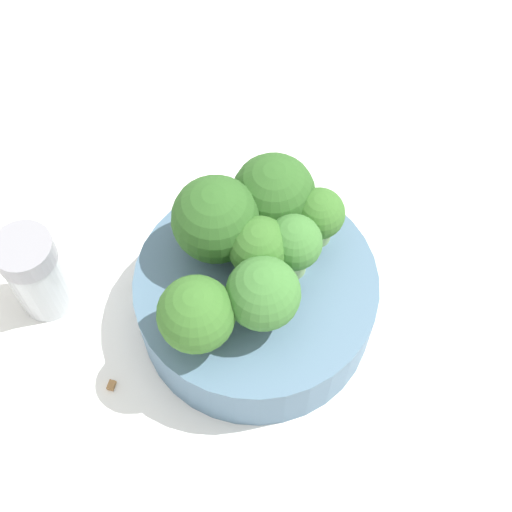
{
  "coord_description": "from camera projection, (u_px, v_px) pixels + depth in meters",
  "views": [
    {
      "loc": [
        0.21,
        0.08,
        0.47
      ],
      "look_at": [
        0.0,
        0.0,
        0.08
      ],
      "focal_mm": 50.0,
      "sensor_mm": 36.0,
      "label": 1
    }
  ],
  "objects": [
    {
      "name": "almond_crumb_1",
      "position": [
        205.0,
        215.0,
        0.56
      ],
      "size": [
        0.01,
        0.01,
        0.01
      ],
      "primitive_type": "cube",
      "rotation": [
        0.0,
        0.0,
        1.33
      ],
      "color": "tan",
      "rests_on": "ground_plane"
    },
    {
      "name": "pepper_shaker",
      "position": [
        36.0,
        273.0,
        0.49
      ],
      "size": [
        0.04,
        0.04,
        0.08
      ],
      "color": "#B2B7BC",
      "rests_on": "ground_plane"
    },
    {
      "name": "broccoli_floret_1",
      "position": [
        196.0,
        315.0,
        0.43
      ],
      "size": [
        0.05,
        0.05,
        0.06
      ],
      "color": "#84AD66",
      "rests_on": "bowl"
    },
    {
      "name": "broccoli_floret_6",
      "position": [
        253.0,
        247.0,
        0.45
      ],
      "size": [
        0.04,
        0.04,
        0.05
      ],
      "color": "#84AD66",
      "rests_on": "bowl"
    },
    {
      "name": "broccoli_floret_0",
      "position": [
        319.0,
        216.0,
        0.47
      ],
      "size": [
        0.03,
        0.03,
        0.05
      ],
      "color": "#84AD66",
      "rests_on": "bowl"
    },
    {
      "name": "almond_crumb_0",
      "position": [
        111.0,
        384.0,
        0.49
      ],
      "size": [
        0.01,
        0.01,
        0.01
      ],
      "primitive_type": "cube",
      "rotation": [
        0.0,
        0.0,
        3.24
      ],
      "color": "olive",
      "rests_on": "ground_plane"
    },
    {
      "name": "ground_plane",
      "position": [
        256.0,
        315.0,
        0.52
      ],
      "size": [
        3.0,
        3.0,
        0.0
      ],
      "primitive_type": "plane",
      "color": "white"
    },
    {
      "name": "broccoli_floret_4",
      "position": [
        294.0,
        245.0,
        0.45
      ],
      "size": [
        0.04,
        0.04,
        0.05
      ],
      "color": "#8EB770",
      "rests_on": "bowl"
    },
    {
      "name": "broccoli_floret_2",
      "position": [
        274.0,
        195.0,
        0.47
      ],
      "size": [
        0.06,
        0.06,
        0.06
      ],
      "color": "#84AD66",
      "rests_on": "bowl"
    },
    {
      "name": "broccoli_floret_5",
      "position": [
        263.0,
        295.0,
        0.43
      ],
      "size": [
        0.05,
        0.05,
        0.06
      ],
      "color": "#7A9E5B",
      "rests_on": "bowl"
    },
    {
      "name": "bowl",
      "position": [
        256.0,
        298.0,
        0.5
      ],
      "size": [
        0.17,
        0.17,
        0.05
      ],
      "primitive_type": "cylinder",
      "color": "slate",
      "rests_on": "ground_plane"
    },
    {
      "name": "broccoli_floret_3",
      "position": [
        216.0,
        220.0,
        0.46
      ],
      "size": [
        0.06,
        0.06,
        0.06
      ],
      "color": "#84AD66",
      "rests_on": "bowl"
    }
  ]
}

